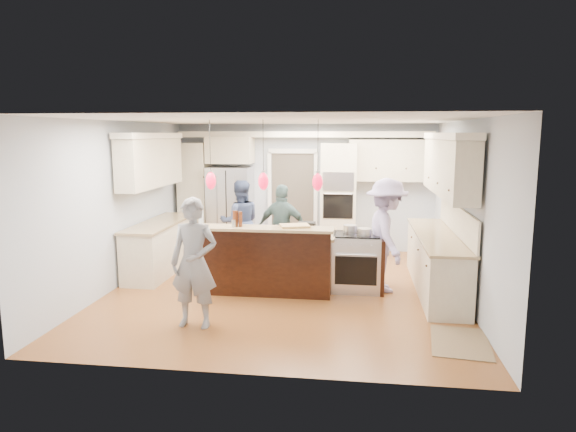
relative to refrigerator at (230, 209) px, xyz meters
name	(u,v)px	position (x,y,z in m)	size (l,w,h in m)	color
ground_plane	(285,289)	(1.55, -2.64, -0.90)	(6.00, 6.00, 0.00)	#9F592B
room_shell	(285,177)	(1.55, -2.64, 0.92)	(5.54, 6.04, 2.72)	#B2BCC6
refrigerator	(230,209)	(0.00, 0.00, 0.00)	(0.90, 0.70, 1.80)	#B7B7BC
oven_column	(339,199)	(2.30, 0.03, 0.25)	(0.72, 0.69, 2.30)	beige
back_upper_cabinets	(268,173)	(0.80, 0.12, 0.77)	(5.30, 0.61, 2.54)	beige
right_counter_run	(440,226)	(3.99, -2.34, 0.16)	(0.64, 3.10, 2.51)	beige
left_cabinets	(157,214)	(-0.89, -1.84, 0.16)	(0.64, 2.30, 2.51)	beige
kitchen_island	(271,259)	(1.30, -2.57, -0.42)	(2.10, 1.46, 1.12)	black
island_range	(358,262)	(2.71, -2.49, -0.44)	(0.82, 0.71, 0.92)	#B7B7BC
pendant_lights	(263,181)	(1.30, -3.15, 0.90)	(1.75, 0.15, 1.03)	black
person_bar_end	(194,263)	(0.61, -4.37, -0.05)	(0.62, 0.41, 1.70)	gray
person_far_left	(240,222)	(0.45, -1.04, -0.09)	(0.79, 0.61, 1.62)	navy
person_far_right	(283,229)	(1.36, -1.58, -0.10)	(0.94, 0.39, 1.60)	#415B5B
person_range_side	(386,235)	(3.15, -2.47, 0.00)	(1.17, 0.67, 1.81)	#A597CC
floor_rug	(461,342)	(3.95, -4.48, -0.89)	(0.68, 1.00, 0.01)	olive
water_bottle	(201,216)	(0.35, -3.22, 0.38)	(0.07, 0.07, 0.31)	silver
beer_bottle_a	(236,219)	(0.88, -3.18, 0.34)	(0.06, 0.06, 0.24)	#4F210E
beer_bottle_b	(240,219)	(0.95, -3.18, 0.33)	(0.06, 0.06, 0.23)	#4F210E
beer_bottle_c	(235,219)	(0.87, -3.21, 0.34)	(0.06, 0.06, 0.24)	#4F210E
drink_can	(234,223)	(0.86, -3.25, 0.28)	(0.06, 0.06, 0.11)	#B7B7BC
cutting_board	(295,226)	(1.76, -3.11, 0.24)	(0.42, 0.30, 0.03)	tan
pot_large	(350,229)	(2.58, -2.43, 0.08)	(0.22, 0.22, 0.13)	#B7B7BC
pot_small	(364,232)	(2.80, -2.59, 0.07)	(0.22, 0.22, 0.11)	#B7B7BC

